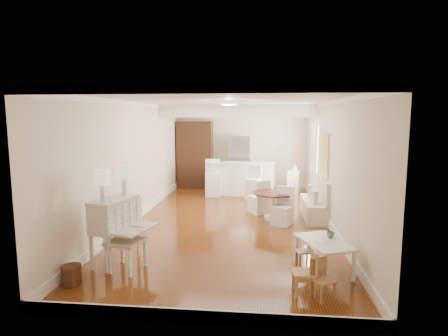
% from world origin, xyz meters
% --- Properties ---
extents(room, '(9.00, 9.04, 2.82)m').
position_xyz_m(room, '(0.04, 0.32, 1.98)').
color(room, brown).
rests_on(room, ground).
extents(secretary_bureau, '(1.08, 1.09, 1.12)m').
position_xyz_m(secretary_bureau, '(-1.70, -2.79, 0.56)').
color(secretary_bureau, silver).
rests_on(secretary_bureau, ground).
extents(gustavian_armchair, '(0.68, 0.68, 0.97)m').
position_xyz_m(gustavian_armchair, '(-1.44, -3.02, 0.49)').
color(gustavian_armchair, white).
rests_on(gustavian_armchair, ground).
extents(wicker_basket, '(0.33, 0.33, 0.29)m').
position_xyz_m(wicker_basket, '(-2.05, -3.62, 0.14)').
color(wicker_basket, '#4A2A17').
rests_on(wicker_basket, ground).
extents(kids_table, '(0.91, 1.15, 0.50)m').
position_xyz_m(kids_table, '(1.71, -2.77, 0.25)').
color(kids_table, white).
rests_on(kids_table, ground).
extents(kids_chair_a, '(0.34, 0.34, 0.64)m').
position_xyz_m(kids_chair_a, '(1.32, -3.59, 0.32)').
color(kids_chair_a, tan).
rests_on(kids_chair_a, ground).
extents(kids_chair_b, '(0.30, 0.30, 0.50)m').
position_xyz_m(kids_chair_b, '(1.43, -2.56, 0.25)').
color(kids_chair_b, '#AA7B4D').
rests_on(kids_chair_b, ground).
extents(kids_chair_c, '(0.37, 0.37, 0.57)m').
position_xyz_m(kids_chair_c, '(1.56, -3.72, 0.28)').
color(kids_chair_c, '#A97B4C').
rests_on(kids_chair_c, ground).
extents(banquette, '(0.52, 1.60, 0.98)m').
position_xyz_m(banquette, '(1.99, 0.50, 0.49)').
color(banquette, silver).
rests_on(banquette, ground).
extents(dining_table, '(1.19, 1.19, 0.67)m').
position_xyz_m(dining_table, '(1.01, 0.23, 0.33)').
color(dining_table, '#442416').
rests_on(dining_table, ground).
extents(slip_chair_near, '(0.55, 0.56, 0.87)m').
position_xyz_m(slip_chair_near, '(1.20, -0.18, 0.43)').
color(slip_chair_near, white).
rests_on(slip_chair_near, ground).
extents(slip_chair_far, '(0.58, 0.59, 0.87)m').
position_xyz_m(slip_chair_far, '(0.66, 0.82, 0.43)').
color(slip_chair_far, white).
rests_on(slip_chair_far, ground).
extents(breakfast_counter, '(2.05, 0.65, 1.03)m').
position_xyz_m(breakfast_counter, '(0.10, 3.10, 0.52)').
color(breakfast_counter, white).
rests_on(breakfast_counter, ground).
extents(bar_stool_left, '(0.51, 0.51, 1.14)m').
position_xyz_m(bar_stool_left, '(-0.80, 2.76, 0.57)').
color(bar_stool_left, white).
rests_on(bar_stool_left, ground).
extents(bar_stool_right, '(0.50, 0.50, 1.02)m').
position_xyz_m(bar_stool_right, '(0.46, 2.36, 0.51)').
color(bar_stool_right, white).
rests_on(bar_stool_right, ground).
extents(pantry_cabinet, '(1.20, 0.60, 2.30)m').
position_xyz_m(pantry_cabinet, '(-1.60, 4.18, 1.15)').
color(pantry_cabinet, '#381E11').
rests_on(pantry_cabinet, ground).
extents(fridge, '(0.75, 0.65, 1.80)m').
position_xyz_m(fridge, '(0.30, 4.15, 0.90)').
color(fridge, silver).
rests_on(fridge, ground).
extents(sideboard, '(0.48, 0.82, 0.74)m').
position_xyz_m(sideboard, '(1.75, 3.42, 0.37)').
color(sideboard, white).
rests_on(sideboard, ground).
extents(pencil_cup, '(0.16, 0.16, 0.09)m').
position_xyz_m(pencil_cup, '(1.85, -2.58, 0.55)').
color(pencil_cup, '#538E5A').
rests_on(pencil_cup, kids_table).
extents(branch_vase, '(0.24, 0.24, 0.19)m').
position_xyz_m(branch_vase, '(1.77, 3.41, 0.84)').
color(branch_vase, white).
rests_on(branch_vase, sideboard).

